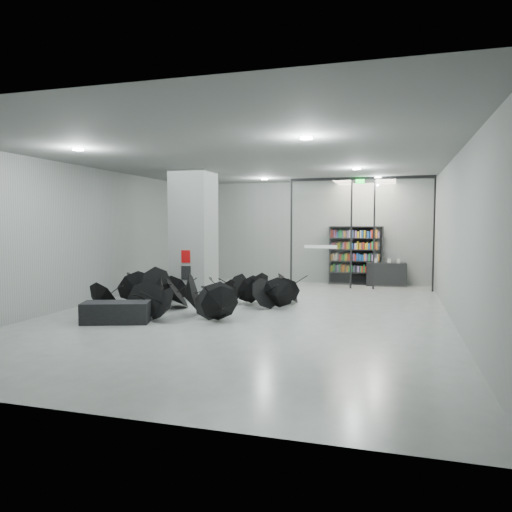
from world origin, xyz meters
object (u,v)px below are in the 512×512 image
(bench, at_px, (116,312))
(umbrella_cluster, at_px, (201,298))
(bookshelf, at_px, (355,255))
(column, at_px, (194,235))
(shop_counter, at_px, (386,274))

(bench, bearing_deg, umbrella_cluster, 43.12)
(bookshelf, bearing_deg, bench, -126.33)
(column, distance_m, bench, 4.48)
(bench, height_order, bookshelf, bookshelf)
(bench, distance_m, bookshelf, 10.16)
(bookshelf, bearing_deg, shop_counter, -14.00)
(column, relative_size, bookshelf, 1.78)
(column, xyz_separation_m, bookshelf, (4.66, 4.75, -0.88))
(shop_counter, bearing_deg, bookshelf, 169.85)
(bench, bearing_deg, column, 68.20)
(bench, xyz_separation_m, shop_counter, (6.03, 8.74, 0.19))
(shop_counter, bearing_deg, umbrella_cluster, -130.44)
(umbrella_cluster, bearing_deg, bench, -118.02)
(column, height_order, bookshelf, column)
(bookshelf, bearing_deg, column, -142.02)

